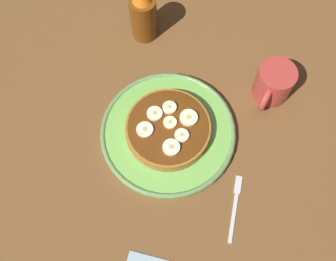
{
  "coord_description": "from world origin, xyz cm",
  "views": [
    {
      "loc": [
        26.73,
        14.89,
        74.18
      ],
      "look_at": [
        0.0,
        0.0,
        1.97
      ],
      "focal_mm": 42.03,
      "sensor_mm": 36.0,
      "label": 1
    }
  ],
  "objects_px": {
    "banana_slice_4": "(171,148)",
    "banana_slice_6": "(182,136)",
    "fork": "(235,204)",
    "banana_slice_5": "(170,108)",
    "pancake_stack": "(168,129)",
    "banana_slice_1": "(155,114)",
    "banana_slice_0": "(170,122)",
    "coffee_mug": "(273,84)",
    "banana_slice_3": "(189,118)",
    "plate": "(168,132)",
    "syrup_bottle": "(143,15)",
    "banana_slice_2": "(145,130)"
  },
  "relations": [
    {
      "from": "fork",
      "to": "plate",
      "type": "bearing_deg",
      "value": -109.38
    },
    {
      "from": "pancake_stack",
      "to": "banana_slice_2",
      "type": "distance_m",
      "value": 0.05
    },
    {
      "from": "banana_slice_6",
      "to": "fork",
      "type": "relative_size",
      "value": 0.22
    },
    {
      "from": "banana_slice_0",
      "to": "syrup_bottle",
      "type": "bearing_deg",
      "value": -137.93
    },
    {
      "from": "banana_slice_6",
      "to": "pancake_stack",
      "type": "bearing_deg",
      "value": -97.21
    },
    {
      "from": "banana_slice_1",
      "to": "banana_slice_2",
      "type": "xyz_separation_m",
      "value": [
        0.04,
        0.0,
        0.0
      ]
    },
    {
      "from": "banana_slice_4",
      "to": "banana_slice_6",
      "type": "distance_m",
      "value": 0.03
    },
    {
      "from": "banana_slice_5",
      "to": "coffee_mug",
      "type": "relative_size",
      "value": 0.26
    },
    {
      "from": "pancake_stack",
      "to": "banana_slice_6",
      "type": "relative_size",
      "value": 6.27
    },
    {
      "from": "banana_slice_1",
      "to": "syrup_bottle",
      "type": "height_order",
      "value": "syrup_bottle"
    },
    {
      "from": "pancake_stack",
      "to": "banana_slice_2",
      "type": "relative_size",
      "value": 5.35
    },
    {
      "from": "banana_slice_1",
      "to": "banana_slice_4",
      "type": "xyz_separation_m",
      "value": [
        0.05,
        0.06,
        0.0
      ]
    },
    {
      "from": "banana_slice_4",
      "to": "coffee_mug",
      "type": "height_order",
      "value": "coffee_mug"
    },
    {
      "from": "pancake_stack",
      "to": "coffee_mug",
      "type": "height_order",
      "value": "coffee_mug"
    },
    {
      "from": "pancake_stack",
      "to": "banana_slice_3",
      "type": "xyz_separation_m",
      "value": [
        -0.04,
        0.03,
        0.02
      ]
    },
    {
      "from": "banana_slice_6",
      "to": "fork",
      "type": "bearing_deg",
      "value": 68.4
    },
    {
      "from": "plate",
      "to": "banana_slice_1",
      "type": "relative_size",
      "value": 8.75
    },
    {
      "from": "pancake_stack",
      "to": "banana_slice_0",
      "type": "bearing_deg",
      "value": -171.06
    },
    {
      "from": "banana_slice_1",
      "to": "coffee_mug",
      "type": "relative_size",
      "value": 0.29
    },
    {
      "from": "banana_slice_3",
      "to": "banana_slice_5",
      "type": "height_order",
      "value": "same"
    },
    {
      "from": "banana_slice_5",
      "to": "banana_slice_2",
      "type": "bearing_deg",
      "value": -16.21
    },
    {
      "from": "pancake_stack",
      "to": "banana_slice_1",
      "type": "height_order",
      "value": "banana_slice_1"
    },
    {
      "from": "pancake_stack",
      "to": "banana_slice_3",
      "type": "relative_size",
      "value": 4.97
    },
    {
      "from": "banana_slice_4",
      "to": "banana_slice_6",
      "type": "height_order",
      "value": "banana_slice_4"
    },
    {
      "from": "coffee_mug",
      "to": "banana_slice_2",
      "type": "bearing_deg",
      "value": -39.23
    },
    {
      "from": "banana_slice_0",
      "to": "fork",
      "type": "height_order",
      "value": "banana_slice_0"
    },
    {
      "from": "banana_slice_6",
      "to": "banana_slice_1",
      "type": "bearing_deg",
      "value": -102.54
    },
    {
      "from": "banana_slice_3",
      "to": "fork",
      "type": "distance_m",
      "value": 0.19
    },
    {
      "from": "coffee_mug",
      "to": "banana_slice_3",
      "type": "bearing_deg",
      "value": -36.77
    },
    {
      "from": "banana_slice_3",
      "to": "syrup_bottle",
      "type": "relative_size",
      "value": 0.25
    },
    {
      "from": "banana_slice_4",
      "to": "banana_slice_5",
      "type": "xyz_separation_m",
      "value": [
        -0.07,
        -0.04,
        -0.0
      ]
    },
    {
      "from": "banana_slice_6",
      "to": "banana_slice_5",
      "type": "bearing_deg",
      "value": -129.47
    },
    {
      "from": "plate",
      "to": "banana_slice_3",
      "type": "bearing_deg",
      "value": 141.68
    },
    {
      "from": "coffee_mug",
      "to": "fork",
      "type": "distance_m",
      "value": 0.26
    },
    {
      "from": "banana_slice_2",
      "to": "banana_slice_5",
      "type": "relative_size",
      "value": 1.18
    },
    {
      "from": "banana_slice_2",
      "to": "fork",
      "type": "xyz_separation_m",
      "value": [
        0.03,
        0.22,
        -0.04
      ]
    },
    {
      "from": "banana_slice_4",
      "to": "fork",
      "type": "height_order",
      "value": "banana_slice_4"
    },
    {
      "from": "banana_slice_0",
      "to": "banana_slice_3",
      "type": "bearing_deg",
      "value": 132.75
    },
    {
      "from": "banana_slice_1",
      "to": "fork",
      "type": "relative_size",
      "value": 0.25
    },
    {
      "from": "coffee_mug",
      "to": "syrup_bottle",
      "type": "height_order",
      "value": "syrup_bottle"
    },
    {
      "from": "banana_slice_2",
      "to": "banana_slice_6",
      "type": "relative_size",
      "value": 1.17
    },
    {
      "from": "banana_slice_3",
      "to": "banana_slice_1",
      "type": "bearing_deg",
      "value": -69.0
    },
    {
      "from": "banana_slice_0",
      "to": "fork",
      "type": "distance_m",
      "value": 0.2
    },
    {
      "from": "banana_slice_1",
      "to": "banana_slice_3",
      "type": "height_order",
      "value": "banana_slice_3"
    },
    {
      "from": "plate",
      "to": "banana_slice_3",
      "type": "distance_m",
      "value": 0.06
    },
    {
      "from": "syrup_bottle",
      "to": "plate",
      "type": "bearing_deg",
      "value": 41.05
    },
    {
      "from": "banana_slice_1",
      "to": "banana_slice_2",
      "type": "height_order",
      "value": "same"
    },
    {
      "from": "banana_slice_5",
      "to": "syrup_bottle",
      "type": "height_order",
      "value": "syrup_bottle"
    },
    {
      "from": "plate",
      "to": "syrup_bottle",
      "type": "xyz_separation_m",
      "value": [
        -0.19,
        -0.17,
        0.05
      ]
    },
    {
      "from": "banana_slice_5",
      "to": "coffee_mug",
      "type": "height_order",
      "value": "coffee_mug"
    }
  ]
}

